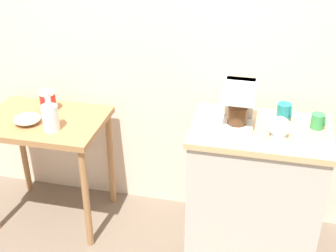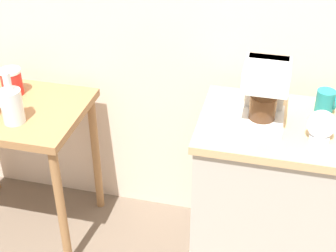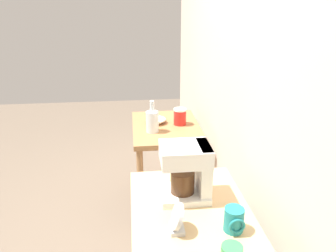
# 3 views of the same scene
# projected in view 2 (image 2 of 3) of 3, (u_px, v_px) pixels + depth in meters

# --- Properties ---
(ground_plane) EXTENTS (8.00, 8.00, 0.00)m
(ground_plane) POSITION_uv_depth(u_px,v_px,m) (137.00, 242.00, 2.71)
(ground_plane) COLOR #6B5B4C
(wooden_table) EXTENTS (0.77, 0.55, 0.78)m
(wooden_table) POSITION_uv_depth(u_px,v_px,m) (10.00, 126.00, 2.48)
(wooden_table) COLOR #9E7044
(wooden_table) RESTS_ON ground_plane
(kitchen_counter) EXTENTS (0.79, 0.52, 0.90)m
(kitchen_counter) POSITION_uv_depth(u_px,v_px,m) (281.00, 206.00, 2.30)
(kitchen_counter) COLOR #BCB7AD
(kitchen_counter) RESTS_ON ground_plane
(glass_carafe_vase) EXTENTS (0.10, 0.10, 0.25)m
(glass_carafe_vase) POSITION_uv_depth(u_px,v_px,m) (12.00, 105.00, 2.25)
(glass_carafe_vase) COLOR silver
(glass_carafe_vase) RESTS_ON wooden_table
(canister_enamel) EXTENTS (0.11, 0.11, 0.14)m
(canister_enamel) POSITION_uv_depth(u_px,v_px,m) (12.00, 82.00, 2.48)
(canister_enamel) COLOR red
(canister_enamel) RESTS_ON wooden_table
(coffee_maker) EXTENTS (0.18, 0.22, 0.26)m
(coffee_maker) POSITION_uv_depth(u_px,v_px,m) (265.00, 90.00, 2.01)
(coffee_maker) COLOR white
(coffee_maker) RESTS_ON kitchen_counter
(mug_dark_teal) EXTENTS (0.09, 0.08, 0.10)m
(mug_dark_teal) POSITION_uv_depth(u_px,v_px,m) (326.00, 101.00, 2.12)
(mug_dark_teal) COLOR teal
(mug_dark_teal) RESTS_ON kitchen_counter
(table_clock) EXTENTS (0.11, 0.06, 0.12)m
(table_clock) POSITION_uv_depth(u_px,v_px,m) (321.00, 127.00, 1.94)
(table_clock) COLOR #B2B5BA
(table_clock) RESTS_ON kitchen_counter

